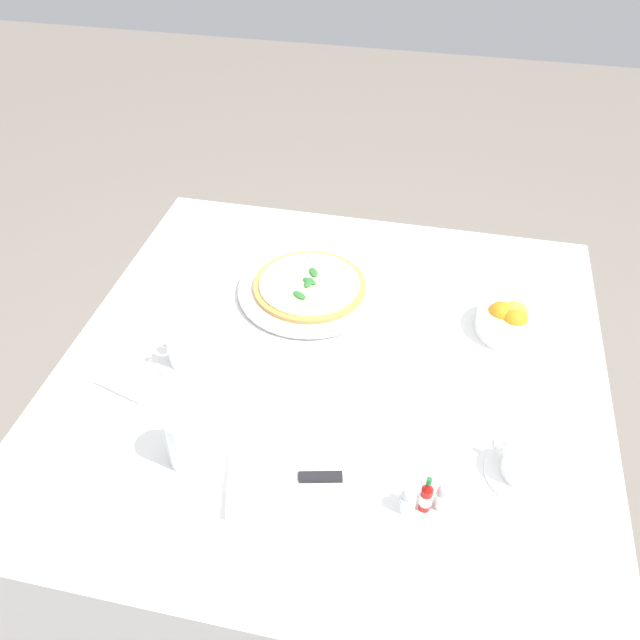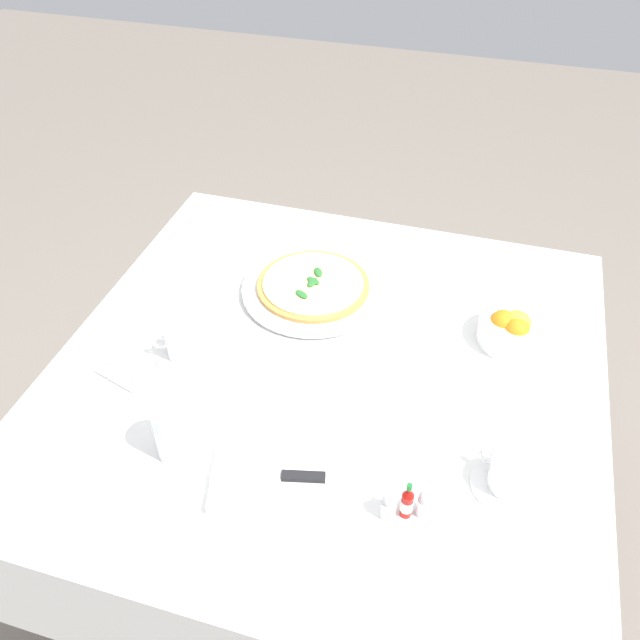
{
  "view_description": "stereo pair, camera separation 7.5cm",
  "coord_description": "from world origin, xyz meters",
  "px_view_note": "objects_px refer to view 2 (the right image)",
  "views": [
    {
      "loc": [
        -0.17,
        0.92,
        1.71
      ],
      "look_at": [
        0.05,
        -0.11,
        0.77
      ],
      "focal_mm": 36.47,
      "sensor_mm": 36.0,
      "label": 1
    },
    {
      "loc": [
        -0.25,
        0.9,
        1.71
      ],
      "look_at": [
        0.05,
        -0.11,
        0.77
      ],
      "focal_mm": 36.47,
      "sensor_mm": 36.0,
      "label": 2
    }
  ],
  "objects_px": {
    "napkin_folded": "(276,480)",
    "salt_shaker": "(388,506)",
    "pizza": "(313,284)",
    "water_glass_left_edge": "(173,433)",
    "hot_sauce_bottle": "(407,502)",
    "pepper_shaker": "(425,504)",
    "coffee_cup_far_left": "(185,344)",
    "citrus_bowl": "(513,330)",
    "pizza_plate": "(313,289)",
    "menu_card": "(121,377)",
    "coffee_cup_center_back": "(511,476)",
    "dinner_knife": "(274,475)"
  },
  "relations": [
    {
      "from": "napkin_folded",
      "to": "salt_shaker",
      "type": "relative_size",
      "value": 4.36
    },
    {
      "from": "pizza",
      "to": "water_glass_left_edge",
      "type": "height_order",
      "value": "water_glass_left_edge"
    },
    {
      "from": "hot_sauce_bottle",
      "to": "salt_shaker",
      "type": "distance_m",
      "value": 0.03
    },
    {
      "from": "water_glass_left_edge",
      "to": "pepper_shaker",
      "type": "relative_size",
      "value": 2.05
    },
    {
      "from": "coffee_cup_far_left",
      "to": "water_glass_left_edge",
      "type": "height_order",
      "value": "water_glass_left_edge"
    },
    {
      "from": "water_glass_left_edge",
      "to": "citrus_bowl",
      "type": "relative_size",
      "value": 0.77
    },
    {
      "from": "hot_sauce_bottle",
      "to": "pepper_shaker",
      "type": "relative_size",
      "value": 1.48
    },
    {
      "from": "water_glass_left_edge",
      "to": "napkin_folded",
      "type": "distance_m",
      "value": 0.2
    },
    {
      "from": "pepper_shaker",
      "to": "hot_sauce_bottle",
      "type": "bearing_deg",
      "value": 19.65
    },
    {
      "from": "pizza_plate",
      "to": "water_glass_left_edge",
      "type": "bearing_deg",
      "value": 78.11
    },
    {
      "from": "pizza",
      "to": "salt_shaker",
      "type": "bearing_deg",
      "value": 118.68
    },
    {
      "from": "pizza",
      "to": "coffee_cup_far_left",
      "type": "xyz_separation_m",
      "value": [
        0.19,
        0.27,
        0.01
      ]
    },
    {
      "from": "salt_shaker",
      "to": "menu_card",
      "type": "bearing_deg",
      "value": -13.23
    },
    {
      "from": "water_glass_left_edge",
      "to": "coffee_cup_center_back",
      "type": "bearing_deg",
      "value": -170.82
    },
    {
      "from": "pizza_plate",
      "to": "pepper_shaker",
      "type": "height_order",
      "value": "pepper_shaker"
    },
    {
      "from": "pizza_plate",
      "to": "citrus_bowl",
      "type": "relative_size",
      "value": 2.2
    },
    {
      "from": "pizza",
      "to": "pepper_shaker",
      "type": "xyz_separation_m",
      "value": [
        -0.34,
        0.5,
        0.0
      ]
    },
    {
      "from": "dinner_knife",
      "to": "pepper_shaker",
      "type": "height_order",
      "value": "pepper_shaker"
    },
    {
      "from": "coffee_cup_center_back",
      "to": "pepper_shaker",
      "type": "bearing_deg",
      "value": 35.49
    },
    {
      "from": "pizza",
      "to": "napkin_folded",
      "type": "xyz_separation_m",
      "value": [
        -0.09,
        0.52,
        -0.01
      ]
    },
    {
      "from": "citrus_bowl",
      "to": "pepper_shaker",
      "type": "relative_size",
      "value": 2.67
    },
    {
      "from": "coffee_cup_center_back",
      "to": "napkin_folded",
      "type": "height_order",
      "value": "coffee_cup_center_back"
    },
    {
      "from": "dinner_knife",
      "to": "menu_card",
      "type": "height_order",
      "value": "menu_card"
    },
    {
      "from": "menu_card",
      "to": "pizza",
      "type": "bearing_deg",
      "value": -108.35
    },
    {
      "from": "napkin_folded",
      "to": "citrus_bowl",
      "type": "relative_size",
      "value": 1.64
    },
    {
      "from": "water_glass_left_edge",
      "to": "pizza",
      "type": "bearing_deg",
      "value": -101.89
    },
    {
      "from": "coffee_cup_far_left",
      "to": "dinner_knife",
      "type": "distance_m",
      "value": 0.37
    },
    {
      "from": "pizza",
      "to": "napkin_folded",
      "type": "height_order",
      "value": "pizza"
    },
    {
      "from": "coffee_cup_far_left",
      "to": "citrus_bowl",
      "type": "bearing_deg",
      "value": -159.76
    },
    {
      "from": "coffee_cup_center_back",
      "to": "water_glass_left_edge",
      "type": "height_order",
      "value": "water_glass_left_edge"
    },
    {
      "from": "dinner_knife",
      "to": "citrus_bowl",
      "type": "bearing_deg",
      "value": -140.13
    },
    {
      "from": "pizza_plate",
      "to": "menu_card",
      "type": "xyz_separation_m",
      "value": [
        0.28,
        0.39,
        0.02
      ]
    },
    {
      "from": "citrus_bowl",
      "to": "napkin_folded",
      "type": "bearing_deg",
      "value": 53.15
    },
    {
      "from": "dinner_knife",
      "to": "salt_shaker",
      "type": "bearing_deg",
      "value": 165.56
    },
    {
      "from": "pizza_plate",
      "to": "napkin_folded",
      "type": "height_order",
      "value": "napkin_folded"
    },
    {
      "from": "coffee_cup_far_left",
      "to": "salt_shaker",
      "type": "distance_m",
      "value": 0.54
    },
    {
      "from": "coffee_cup_center_back",
      "to": "coffee_cup_far_left",
      "type": "xyz_separation_m",
      "value": [
        0.67,
        -0.14,
        0.0
      ]
    },
    {
      "from": "citrus_bowl",
      "to": "salt_shaker",
      "type": "relative_size",
      "value": 2.67
    },
    {
      "from": "water_glass_left_edge",
      "to": "dinner_knife",
      "type": "height_order",
      "value": "water_glass_left_edge"
    },
    {
      "from": "pizza",
      "to": "citrus_bowl",
      "type": "relative_size",
      "value": 1.73
    },
    {
      "from": "pepper_shaker",
      "to": "water_glass_left_edge",
      "type": "bearing_deg",
      "value": -0.03
    },
    {
      "from": "citrus_bowl",
      "to": "menu_card",
      "type": "height_order",
      "value": "citrus_bowl"
    },
    {
      "from": "pizza_plate",
      "to": "salt_shaker",
      "type": "distance_m",
      "value": 0.59
    },
    {
      "from": "pizza_plate",
      "to": "napkin_folded",
      "type": "distance_m",
      "value": 0.52
    },
    {
      "from": "pizza",
      "to": "dinner_knife",
      "type": "height_order",
      "value": "pizza"
    },
    {
      "from": "pizza",
      "to": "dinner_knife",
      "type": "bearing_deg",
      "value": 99.39
    },
    {
      "from": "coffee_cup_center_back",
      "to": "pepper_shaker",
      "type": "distance_m",
      "value": 0.16
    },
    {
      "from": "pizza_plate",
      "to": "napkin_folded",
      "type": "xyz_separation_m",
      "value": [
        -0.09,
        0.52,
        -0.0
      ]
    },
    {
      "from": "citrus_bowl",
      "to": "pepper_shaker",
      "type": "xyz_separation_m",
      "value": [
        0.11,
        0.47,
        -0.0
      ]
    },
    {
      "from": "citrus_bowl",
      "to": "coffee_cup_far_left",
      "type": "bearing_deg",
      "value": 20.24
    }
  ]
}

